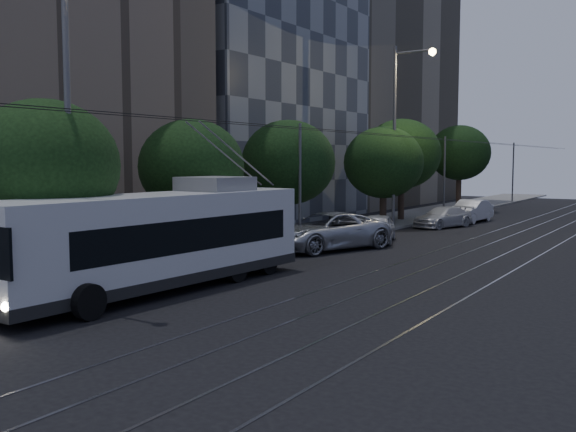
% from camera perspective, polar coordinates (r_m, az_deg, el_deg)
% --- Properties ---
extents(ground, '(120.00, 120.00, 0.00)m').
position_cam_1_polar(ground, '(19.54, -1.32, -7.65)').
color(ground, black).
rests_on(ground, ground).
extents(sidewalk, '(5.00, 90.00, 0.15)m').
position_cam_1_polar(sidewalk, '(40.35, 5.95, -1.01)').
color(sidewalk, slate).
rests_on(sidewalk, ground).
extents(tram_rails, '(4.52, 90.00, 0.02)m').
position_cam_1_polar(tram_rails, '(36.92, 19.90, -1.94)').
color(tram_rails, gray).
rests_on(tram_rails, ground).
extents(overhead_wires, '(2.23, 90.00, 6.00)m').
position_cam_1_polar(overhead_wires, '(39.05, 9.30, 3.75)').
color(overhead_wires, black).
rests_on(overhead_wires, ground).
extents(building_glass_mid, '(14.40, 18.40, 26.80)m').
position_cam_1_polar(building_glass_mid, '(48.92, -5.32, 15.75)').
color(building_glass_mid, '#383D48').
rests_on(building_glass_mid, ground).
extents(building_tan_far, '(14.40, 22.40, 34.80)m').
position_cam_1_polar(building_tan_far, '(66.27, 5.91, 16.41)').
color(building_tan_far, gray).
rests_on(building_tan_far, ground).
extents(trolleybus, '(3.14, 12.36, 5.63)m').
position_cam_1_polar(trolleybus, '(21.40, -11.24, -2.03)').
color(trolleybus, '#B9B9BB').
rests_on(trolleybus, ground).
extents(pickup_silver, '(5.00, 7.03, 1.78)m').
position_cam_1_polar(pickup_silver, '(30.68, 3.43, -1.35)').
color(pickup_silver, silver).
rests_on(pickup_silver, ground).
extents(car_white_a, '(3.07, 4.61, 1.46)m').
position_cam_1_polar(car_white_a, '(33.82, 7.92, -1.07)').
color(car_white_a, '#B6B6BB').
rests_on(car_white_a, ground).
extents(car_white_b, '(3.13, 4.85, 1.31)m').
position_cam_1_polar(car_white_b, '(41.88, 13.60, -0.10)').
color(car_white_b, silver).
rests_on(car_white_b, ground).
extents(car_white_c, '(1.96, 4.78, 1.54)m').
position_cam_1_polar(car_white_c, '(45.91, 15.91, 0.43)').
color(car_white_c, white).
rests_on(car_white_c, ground).
extents(car_white_d, '(3.33, 4.58, 1.45)m').
position_cam_1_polar(car_white_d, '(48.86, 16.16, 0.63)').
color(car_white_d, silver).
rests_on(car_white_d, ground).
extents(tree_0, '(4.64, 4.64, 6.19)m').
position_cam_1_polar(tree_0, '(21.56, -20.81, 4.18)').
color(tree_0, black).
rests_on(tree_0, ground).
extents(tree_1, '(4.37, 4.37, 5.97)m').
position_cam_1_polar(tree_1, '(26.77, -8.55, 4.32)').
color(tree_1, black).
rests_on(tree_1, ground).
extents(tree_2, '(4.78, 4.78, 6.31)m').
position_cam_1_polar(tree_2, '(32.59, 0.02, 4.76)').
color(tree_2, black).
rests_on(tree_2, ground).
extents(tree_3, '(5.09, 5.09, 6.41)m').
position_cam_1_polar(tree_3, '(41.49, 8.50, 4.72)').
color(tree_3, black).
rests_on(tree_3, ground).
extents(tree_4, '(5.40, 5.40, 7.13)m').
position_cam_1_polar(tree_4, '(45.43, 10.08, 5.45)').
color(tree_4, black).
rests_on(tree_4, ground).
extents(tree_5, '(5.08, 5.08, 7.17)m').
position_cam_1_polar(tree_5, '(55.48, 15.00, 5.44)').
color(tree_5, black).
rests_on(tree_5, ground).
extents(streetlamp_near, '(2.60, 0.44, 10.84)m').
position_cam_1_polar(streetlamp_near, '(20.09, -18.30, 11.05)').
color(streetlamp_near, slate).
rests_on(streetlamp_near, ground).
extents(streetlamp_far, '(2.68, 0.44, 11.25)m').
position_cam_1_polar(streetlamp_far, '(40.45, 10.01, 8.36)').
color(streetlamp_far, slate).
rests_on(streetlamp_far, ground).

